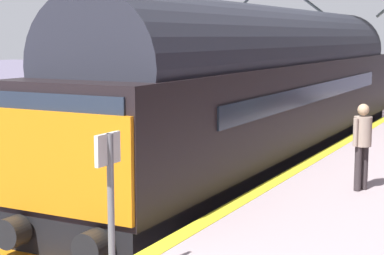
{
  "coord_description": "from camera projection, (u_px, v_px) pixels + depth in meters",
  "views": [
    {
      "loc": [
        6.1,
        -10.96,
        3.91
      ],
      "look_at": [
        0.2,
        0.33,
        2.08
      ],
      "focal_mm": 59.94,
      "sensor_mm": 36.0,
      "label": 1
    }
  ],
  "objects": [
    {
      "name": "signal_post_far",
      "position": [
        191.0,
        65.0,
        24.73
      ],
      "size": [
        0.44,
        0.22,
        4.26
      ],
      "color": "gray",
      "rests_on": "ground"
    },
    {
      "name": "ground_plane",
      "position": [
        176.0,
        230.0,
        12.97
      ],
      "size": [
        140.0,
        140.0,
        0.0
      ],
      "primitive_type": "plane",
      "color": "slate",
      "rests_on": "ground"
    },
    {
      "name": "track_adjacent_west",
      "position": [
        43.0,
        207.0,
        14.54
      ],
      "size": [
        2.5,
        60.0,
        0.15
      ],
      "color": "gray",
      "rests_on": "ground"
    },
    {
      "name": "waiting_passenger",
      "position": [
        362.0,
        139.0,
        12.04
      ],
      "size": [
        0.45,
        0.47,
        1.64
      ],
      "rotation": [
        0.0,
        0.0,
        1.14
      ],
      "color": "#362E30",
      "rests_on": "station_platform"
    },
    {
      "name": "diesel_locomotive",
      "position": [
        269.0,
        89.0,
        17.17
      ],
      "size": [
        2.74,
        18.02,
        4.68
      ],
      "color": "black",
      "rests_on": "ground"
    },
    {
      "name": "track_main",
      "position": [
        176.0,
        228.0,
        12.96
      ],
      "size": [
        2.5,
        60.0,
        0.15
      ],
      "color": "gray",
      "rests_on": "ground"
    },
    {
      "name": "station_platform",
      "position": [
        355.0,
        232.0,
        11.24
      ],
      "size": [
        4.0,
        44.0,
        1.01
      ],
      "color": "#B8A4A8",
      "rests_on": "ground"
    },
    {
      "name": "platform_number_sign",
      "position": [
        110.0,
        186.0,
        7.29
      ],
      "size": [
        0.1,
        0.44,
        1.81
      ],
      "color": "slate",
      "rests_on": "station_platform"
    }
  ]
}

